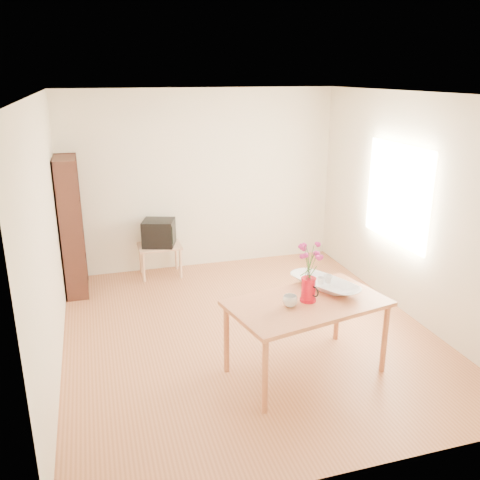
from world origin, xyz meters
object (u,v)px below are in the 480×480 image
object	(u,v)px
pitcher	(308,290)
television	(159,232)
table	(307,309)
bowl	(326,266)
mug	(290,301)

from	to	relation	value
pitcher	television	world-z (taller)	pitcher
table	bowl	bearing A→B (deg)	27.92
table	pitcher	size ratio (longest dim) A/B	6.83
table	television	bearing A→B (deg)	97.11
table	pitcher	world-z (taller)	pitcher
pitcher	television	bearing A→B (deg)	89.00
table	bowl	size ratio (longest dim) A/B	3.17
table	mug	world-z (taller)	mug
mug	television	bearing A→B (deg)	-105.12
mug	bowl	xyz separation A→B (m)	(0.49, 0.29, 0.19)
television	bowl	bearing A→B (deg)	-46.03
mug	bowl	size ratio (longest dim) A/B	0.27
bowl	television	size ratio (longest dim) A/B	0.97
pitcher	television	xyz separation A→B (m)	(-1.01, 2.89, -0.21)
table	television	size ratio (longest dim) A/B	3.07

